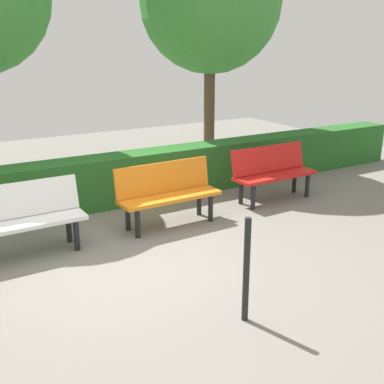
# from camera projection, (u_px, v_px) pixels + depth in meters

# --- Properties ---
(ground_plane) EXTENTS (16.00, 16.00, 0.00)m
(ground_plane) POSITION_uv_depth(u_px,v_px,m) (123.00, 260.00, 5.61)
(ground_plane) COLOR gray
(bench_red) EXTENTS (1.44, 0.50, 0.86)m
(bench_red) POSITION_uv_depth(u_px,v_px,m) (273.00, 171.00, 7.62)
(bench_red) COLOR red
(bench_red) RESTS_ON ground_plane
(bench_orange) EXTENTS (1.45, 0.48, 0.86)m
(bench_orange) POSITION_uv_depth(u_px,v_px,m) (167.00, 191.00, 6.57)
(bench_orange) COLOR orange
(bench_orange) RESTS_ON ground_plane
(bench_white) EXTENTS (1.59, 0.49, 0.86)m
(bench_white) POSITION_uv_depth(u_px,v_px,m) (15.00, 217.00, 5.58)
(bench_white) COLOR white
(bench_white) RESTS_ON ground_plane
(hedge_row) EXTENTS (11.44, 0.52, 0.78)m
(hedge_row) POSITION_uv_depth(u_px,v_px,m) (129.00, 178.00, 7.54)
(hedge_row) COLOR #266023
(hedge_row) RESTS_ON ground_plane
(tree_near) EXTENTS (2.70, 2.70, 4.53)m
(tree_near) POSITION_uv_depth(u_px,v_px,m) (210.00, 1.00, 8.99)
(tree_near) COLOR brown
(tree_near) RESTS_ON ground_plane
(railing_post_mid) EXTENTS (0.06, 0.06, 1.00)m
(railing_post_mid) POSITION_uv_depth(u_px,v_px,m) (246.00, 270.00, 4.25)
(railing_post_mid) COLOR black
(railing_post_mid) RESTS_ON ground_plane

